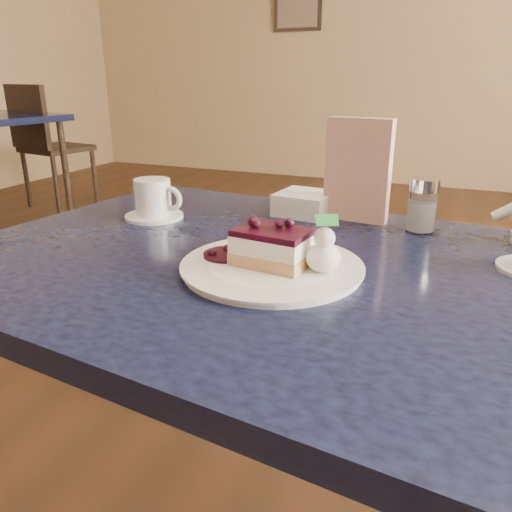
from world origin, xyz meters
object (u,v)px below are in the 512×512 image
at_px(dessert_plate, 272,267).
at_px(cheesecake_slice, 272,247).
at_px(coffee_set, 154,201).
at_px(main_table, 284,302).

height_order(dessert_plate, cheesecake_slice, cheesecake_slice).
bearing_deg(dessert_plate, cheesecake_slice, 90.00).
bearing_deg(cheesecake_slice, coffee_set, 157.42).
bearing_deg(dessert_plate, coffee_set, 150.91).
distance_m(main_table, coffee_set, 0.42).
xyz_separation_m(dessert_plate, cheesecake_slice, (0.00, 0.00, 0.04)).
relative_size(cheesecake_slice, coffee_set, 0.93).
bearing_deg(main_table, dessert_plate, -90.00).
height_order(main_table, cheesecake_slice, cheesecake_slice).
bearing_deg(coffee_set, cheesecake_slice, -29.09).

